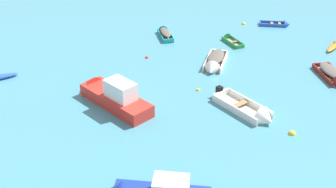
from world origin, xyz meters
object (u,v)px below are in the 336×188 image
Objects in this scene: mooring_buoy_between_boats_left at (147,58)px; rowboat_turquoise_cluster_outer at (164,32)px; rowboat_blue_outer_left at (281,24)px; motor_launch_red_back_row_left at (112,95)px; rowboat_white_near_right at (254,114)px; mooring_buoy_midfield at (244,24)px; rowboat_white_midfield_right at (214,63)px; rowboat_maroon_foreground_center at (335,77)px; mooring_buoy_trailing at (198,90)px; kayak_orange_far_right at (336,44)px; rowboat_green_center at (229,39)px; mooring_buoy_outer_edge at (292,134)px.

rowboat_turquoise_cluster_outer is at bearing 62.80° from mooring_buoy_between_boats_left.
motor_launch_red_back_row_left is at bearing -146.32° from rowboat_blue_outer_left.
mooring_buoy_midfield is at bearing 72.40° from rowboat_white_near_right.
mooring_buoy_between_boats_left is at bearing -150.89° from mooring_buoy_midfield.
rowboat_white_midfield_right is at bearing 93.55° from rowboat_white_near_right.
rowboat_blue_outer_left is at bearing -17.79° from mooring_buoy_midfield.
rowboat_turquoise_cluster_outer is 1.07× the size of rowboat_blue_outer_left.
rowboat_maroon_foreground_center is 12.62m from mooring_buoy_midfield.
motor_launch_red_back_row_left is 20.92× the size of mooring_buoy_trailing.
rowboat_turquoise_cluster_outer is 5.07m from mooring_buoy_between_boats_left.
kayak_orange_far_right is 8.85m from mooring_buoy_midfield.
motor_launch_red_back_row_left is 6.13m from mooring_buoy_trailing.
kayak_orange_far_right is at bearing 16.54° from motor_launch_red_back_row_left.
motor_launch_red_back_row_left reaches higher than mooring_buoy_trailing.
rowboat_white_midfield_right is 1.44× the size of rowboat_green_center.
mooring_buoy_midfield is (-5.89, 6.61, -0.17)m from kayak_orange_far_right.
rowboat_maroon_foreground_center is 0.62× the size of motor_launch_red_back_row_left.
kayak_orange_far_right reaches higher than mooring_buoy_between_boats_left.
rowboat_green_center reaches higher than mooring_buoy_between_boats_left.
rowboat_white_near_right is 8.32m from rowboat_maroon_foreground_center.
mooring_buoy_between_boats_left is (-2.70, 6.05, 0.00)m from mooring_buoy_trailing.
rowboat_white_midfield_right is 4.00m from mooring_buoy_trailing.
rowboat_white_near_right is 1.50× the size of rowboat_turquoise_cluster_outer.
rowboat_white_midfield_right reaches higher than rowboat_maroon_foreground_center.
motor_launch_red_back_row_left is at bearing -141.38° from rowboat_green_center.
mooring_buoy_outer_edge is at bearing -129.24° from kayak_orange_far_right.
rowboat_white_midfield_right is 1.28× the size of rowboat_turquoise_cluster_outer.
motor_launch_red_back_row_left is at bearing 158.55° from rowboat_white_near_right.
rowboat_white_near_right reaches higher than mooring_buoy_trailing.
motor_launch_red_back_row_left is 14.09m from rowboat_green_center.
mooring_buoy_midfield is at bearing 162.21° from rowboat_blue_outer_left.
mooring_buoy_midfield is at bearing 8.94° from rowboat_turquoise_cluster_outer.
rowboat_white_midfield_right is (-0.46, 7.38, 0.13)m from rowboat_white_near_right.
motor_launch_red_back_row_left reaches higher than rowboat_blue_outer_left.
mooring_buoy_trailing is at bearing -158.98° from kayak_orange_far_right.
rowboat_maroon_foreground_center is at bearing -120.31° from kayak_orange_far_right.
motor_launch_red_back_row_left is at bearing -154.25° from rowboat_white_midfield_right.
rowboat_white_near_right is 1.24× the size of rowboat_maroon_foreground_center.
mooring_buoy_trailing is (-13.54, -5.20, -0.17)m from kayak_orange_far_right.
rowboat_green_center is (2.32, 12.21, -0.09)m from rowboat_white_near_right.
rowboat_turquoise_cluster_outer is (-3.01, 14.58, 0.06)m from rowboat_white_near_right.
mooring_buoy_between_boats_left reaches higher than mooring_buoy_trailing.
rowboat_turquoise_cluster_outer is at bearing 158.99° from kayak_orange_far_right.
rowboat_white_near_right is 16.11× the size of mooring_buoy_trailing.
mooring_buoy_midfield is at bearing 57.04° from rowboat_white_midfield_right.
kayak_orange_far_right is 7.26× the size of mooring_buoy_outer_edge.
rowboat_green_center is at bearing 86.89° from mooring_buoy_outer_edge.
rowboat_maroon_foreground_center is at bearing -94.11° from rowboat_blue_outer_left.
motor_launch_red_back_row_left is 9.14m from rowboat_white_midfield_right.
kayak_orange_far_right reaches higher than mooring_buoy_trailing.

